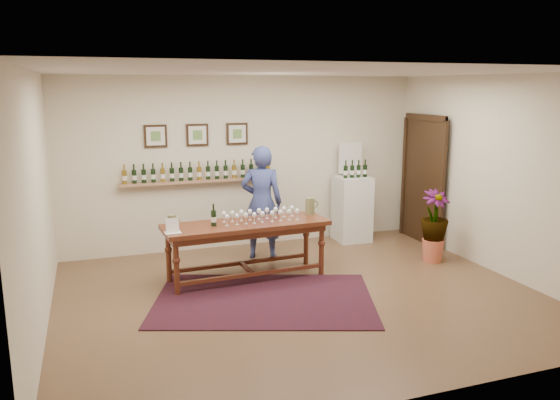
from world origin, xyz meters
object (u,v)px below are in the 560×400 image
object	(u,v)px
tasting_table	(246,231)
display_pedestal	(352,209)
potted_plant	(434,226)
person	(262,203)

from	to	relation	value
tasting_table	display_pedestal	bearing A→B (deg)	26.51
potted_plant	person	xyz separation A→B (m)	(-2.40, 1.06, 0.32)
potted_plant	tasting_table	bearing A→B (deg)	175.75
display_pedestal	potted_plant	distance (m)	1.62
person	display_pedestal	bearing A→B (deg)	-145.46
display_pedestal	tasting_table	bearing A→B (deg)	-150.47
display_pedestal	person	distance (m)	1.85
tasting_table	potted_plant	world-z (taller)	potted_plant
display_pedestal	person	bearing A→B (deg)	-166.31
tasting_table	person	size ratio (longest dim) A/B	1.31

